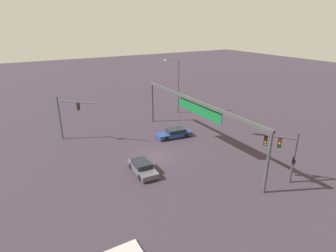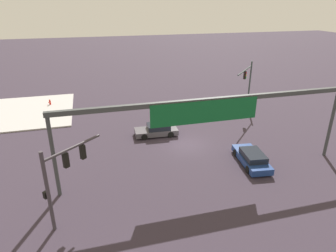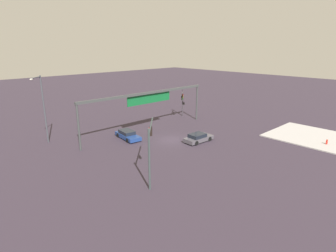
% 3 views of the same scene
% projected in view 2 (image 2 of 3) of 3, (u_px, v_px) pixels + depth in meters
% --- Properties ---
extents(ground_plane, '(199.93, 199.93, 0.00)m').
position_uv_depth(ground_plane, '(187.00, 145.00, 29.31)').
color(ground_plane, '#322935').
extents(sidewalk_corner, '(10.54, 12.86, 0.15)m').
position_uv_depth(sidewalk_corner, '(29.00, 111.00, 37.99)').
color(sidewalk_corner, '#AEAAA8').
rests_on(sidewalk_corner, ground).
extents(traffic_signal_near_corner, '(3.66, 2.95, 5.39)m').
position_uv_depth(traffic_signal_near_corner, '(61.00, 172.00, 17.99)').
color(traffic_signal_near_corner, '#3C353D').
rests_on(traffic_signal_near_corner, ground).
extents(traffic_signal_opposite_side, '(4.31, 4.53, 6.04)m').
position_uv_depth(traffic_signal_opposite_side, '(247.00, 79.00, 37.17)').
color(traffic_signal_opposite_side, '#34403F').
rests_on(traffic_signal_opposite_side, ground).
extents(overhead_sign_gantry, '(23.41, 0.43, 6.42)m').
position_uv_depth(overhead_sign_gantry, '(209.00, 111.00, 22.45)').
color(overhead_sign_gantry, '#3A3D3E').
rests_on(overhead_sign_gantry, ground).
extents(sedan_car_approaching, '(4.50, 2.15, 1.21)m').
position_uv_depth(sedan_car_approaching, '(157.00, 130.00, 31.27)').
color(sedan_car_approaching, '#4D4952').
rests_on(sedan_car_approaching, ground).
extents(sedan_car_waiting_far, '(2.44, 5.00, 1.21)m').
position_uv_depth(sedan_car_waiting_far, '(252.00, 158.00, 25.72)').
color(sedan_car_waiting_far, navy).
rests_on(sedan_car_waiting_far, ground).
extents(fire_hydrant_on_curb, '(0.33, 0.22, 0.71)m').
position_uv_depth(fire_hydrant_on_curb, '(50.00, 102.00, 40.15)').
color(fire_hydrant_on_curb, red).
rests_on(fire_hydrant_on_curb, sidewalk_corner).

